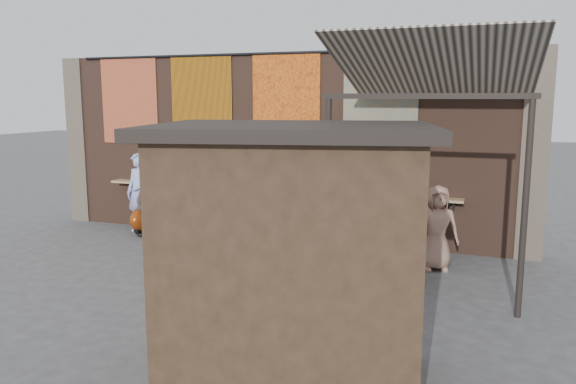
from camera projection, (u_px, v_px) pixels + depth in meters
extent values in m
plane|color=#474749|center=(224.00, 269.00, 10.11)|extent=(70.00, 70.00, 0.00)
cube|color=brown|center=(276.00, 147.00, 12.29)|extent=(10.00, 0.40, 4.00)
cube|color=#4C4238|center=(82.00, 141.00, 14.02)|extent=(0.50, 0.50, 4.00)
cube|color=#4C4238|center=(534.00, 155.00, 10.56)|extent=(0.50, 0.50, 4.00)
cube|color=#9E7A51|center=(270.00, 190.00, 12.10)|extent=(8.00, 0.32, 0.05)
cube|color=white|center=(288.00, 184.00, 11.91)|extent=(0.57, 0.30, 0.24)
cube|color=maroon|center=(129.00, 100.00, 13.12)|extent=(1.50, 0.02, 2.00)
cube|color=orange|center=(202.00, 101.00, 12.49)|extent=(1.50, 0.02, 2.00)
cube|color=orange|center=(286.00, 101.00, 11.82)|extent=(1.50, 0.02, 2.00)
cube|color=teal|center=(380.00, 101.00, 11.16)|extent=(1.50, 0.02, 2.00)
cylinder|color=black|center=(272.00, 53.00, 11.75)|extent=(9.50, 0.06, 0.06)
imported|color=#9EACE6|center=(139.00, 193.00, 12.85)|extent=(0.72, 0.52, 1.83)
imported|color=#342830|center=(151.00, 204.00, 12.23)|extent=(0.78, 0.63, 1.54)
imported|color=#151E2F|center=(331.00, 232.00, 9.05)|extent=(1.10, 1.03, 1.82)
imported|color=slate|center=(395.00, 237.00, 9.29)|extent=(1.13, 1.08, 1.55)
imported|color=#A07866|center=(437.00, 228.00, 10.00)|extent=(0.86, 0.68, 1.54)
cube|color=black|center=(292.00, 266.00, 5.81)|extent=(2.81, 2.34, 2.68)
cube|color=black|center=(292.00, 130.00, 5.58)|extent=(3.16, 2.68, 0.12)
cube|color=gold|center=(302.00, 193.00, 6.65)|extent=(1.18, 0.30, 0.50)
cube|color=#473321|center=(301.00, 271.00, 6.81)|extent=(2.02, 0.54, 0.06)
cube|color=beige|center=(436.00, 67.00, 9.20)|extent=(3.20, 3.28, 0.97)
cube|color=#33261C|center=(445.00, 50.00, 10.61)|extent=(3.30, 0.08, 0.12)
cube|color=black|center=(425.00, 96.00, 7.88)|extent=(3.00, 0.08, 0.08)
cylinder|color=black|center=(328.00, 197.00, 8.60)|extent=(0.09, 0.09, 3.10)
cylinder|color=black|center=(525.00, 209.00, 7.67)|extent=(0.09, 0.09, 3.10)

